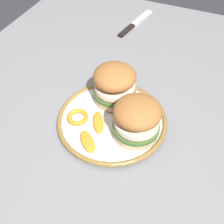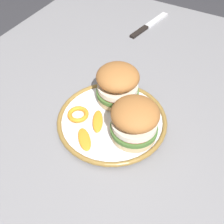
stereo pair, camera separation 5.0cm
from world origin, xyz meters
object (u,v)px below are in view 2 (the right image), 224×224
at_px(sandwich_half_left, 118,84).
at_px(table_knife, 147,27).
at_px(dining_table, 98,140).
at_px(sandwich_half_right, 135,120).
at_px(dinner_plate, 112,120).

relative_size(sandwich_half_left, table_knife, 0.71).
height_order(dining_table, sandwich_half_left, sandwich_half_left).
bearing_deg(dining_table, table_knife, -171.26).
distance_m(dining_table, sandwich_half_left, 0.18).
bearing_deg(sandwich_half_right, dinner_plate, -106.38).
distance_m(dinner_plate, sandwich_half_left, 0.09).
relative_size(dining_table, dinner_plate, 4.92).
relative_size(sandwich_half_right, table_knife, 0.70).
bearing_deg(dining_table, dinner_plate, 106.46).
relative_size(dining_table, sandwich_half_left, 8.82).
bearing_deg(dining_table, sandwich_half_right, 85.36).
bearing_deg(dinner_plate, sandwich_half_left, -162.28).
relative_size(dinner_plate, sandwich_half_left, 1.79).
distance_m(dining_table, sandwich_half_right, 0.19).
relative_size(dining_table, table_knife, 6.24).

